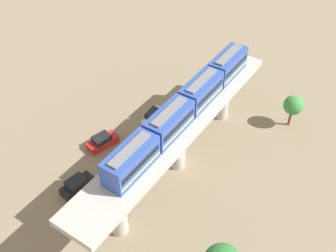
# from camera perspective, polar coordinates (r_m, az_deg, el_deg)

# --- Properties ---
(ground_plane) EXTENTS (120.00, 120.00, 0.00)m
(ground_plane) POSITION_cam_1_polar(r_m,az_deg,el_deg) (51.63, 1.35, -5.53)
(ground_plane) COLOR #84755B
(viaduct) EXTENTS (5.20, 35.80, 7.13)m
(viaduct) POSITION_cam_1_polar(r_m,az_deg,el_deg) (47.65, 1.45, -0.97)
(viaduct) COLOR #B7B2AA
(viaduct) RESTS_ON ground
(train) EXTENTS (2.64, 27.45, 3.24)m
(train) POSITION_cam_1_polar(r_m,az_deg,el_deg) (46.66, 2.55, 2.86)
(train) COLOR #2D4CA5
(train) RESTS_ON viaduct
(parked_car_white) EXTENTS (2.09, 4.32, 1.76)m
(parked_car_white) POSITION_cam_1_polar(r_m,az_deg,el_deg) (57.33, -1.99, 1.32)
(parked_car_white) COLOR white
(parked_car_white) RESTS_ON ground
(parked_car_red) EXTENTS (2.78, 4.51, 1.76)m
(parked_car_red) POSITION_cam_1_polar(r_m,az_deg,el_deg) (54.27, -9.31, -2.17)
(parked_car_red) COLOR red
(parked_car_red) RESTS_ON ground
(parked_car_black) EXTENTS (2.43, 4.43, 1.76)m
(parked_car_black) POSITION_cam_1_polar(r_m,az_deg,el_deg) (49.64, -12.77, -8.20)
(parked_car_black) COLOR black
(parked_car_black) RESTS_ON ground
(tree_near_viaduct) EXTENTS (2.72, 2.72, 4.89)m
(tree_near_viaduct) POSITION_cam_1_polar(r_m,az_deg,el_deg) (57.52, 17.39, 2.81)
(tree_near_viaduct) COLOR brown
(tree_near_viaduct) RESTS_ON ground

